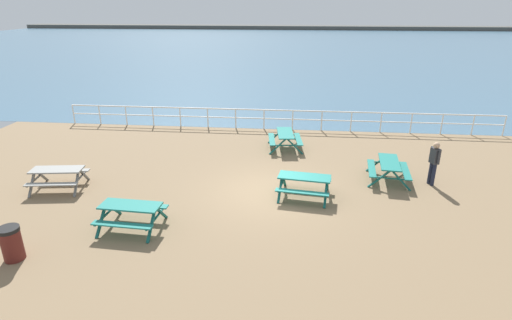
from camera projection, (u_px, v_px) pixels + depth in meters
ground_plane at (267, 194)px, 14.60m from camera, size 30.00×24.00×0.20m
sea_band at (292, 46)px, 63.44m from camera, size 142.00×90.00×0.01m
distant_shoreline at (295, 29)px, 103.28m from camera, size 142.00×6.00×1.80m
seaward_railing at (278, 116)px, 21.47m from camera, size 23.07×0.07×1.08m
picnic_table_near_left at (285, 136)px, 18.69m from camera, size 1.71×1.95×0.80m
picnic_table_near_right at (389, 166)px, 15.29m from camera, size 1.72×1.96×0.80m
picnic_table_mid_centre at (58, 174)px, 14.61m from camera, size 2.00×1.76×0.80m
picnic_table_far_left at (131, 210)px, 12.04m from camera, size 1.88×1.63×0.80m
picnic_table_far_right at (304, 181)px, 14.01m from camera, size 1.98×1.74×0.80m
visitor at (434, 161)px, 14.83m from camera, size 0.32×0.50×1.66m
litter_bin at (12, 243)px, 10.58m from camera, size 0.55×0.55×0.95m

